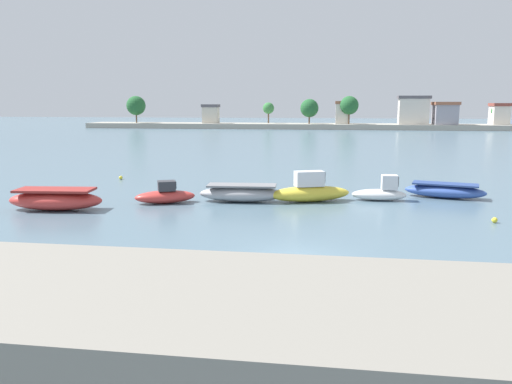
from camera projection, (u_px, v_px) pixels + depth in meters
The scene contains 12 objects.
ground_plane at pixel (296, 258), 19.99m from camera, with size 400.00×400.00×0.00m, color slate.
seawall_embankment at pixel (270, 333), 11.42m from camera, with size 68.38×6.11×1.87m, color gray.
moored_boat_0 at pixel (56, 200), 29.05m from camera, with size 5.60×2.48×1.23m.
moored_boat_1 at pixel (165, 195), 31.06m from camera, with size 3.92×2.71×1.38m.
moored_boat_2 at pixel (242, 193), 31.52m from camera, with size 5.42×2.05×1.08m.
moored_boat_3 at pixel (310, 191), 31.54m from camera, with size 5.40×3.20×1.92m.
moored_boat_4 at pixel (381, 192), 31.91m from camera, with size 3.43×1.27×1.62m.
moored_boat_5 at pixel (445, 191), 32.80m from camera, with size 5.27×2.83×0.96m.
mooring_buoy_1 at pixel (121, 178), 40.78m from camera, with size 0.30×0.30×0.30m, color yellow.
mooring_buoy_3 at pixel (495, 220), 25.93m from camera, with size 0.29×0.29×0.29m, color yellow.
mooring_buoy_4 at pixel (226, 186), 36.60m from camera, with size 0.34×0.34×0.34m, color orange.
distant_shoreline at pixel (336, 120), 122.51m from camera, with size 119.97×9.40×7.99m.
Camera 1 is at (1.23, -19.27, 6.04)m, focal length 35.46 mm.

